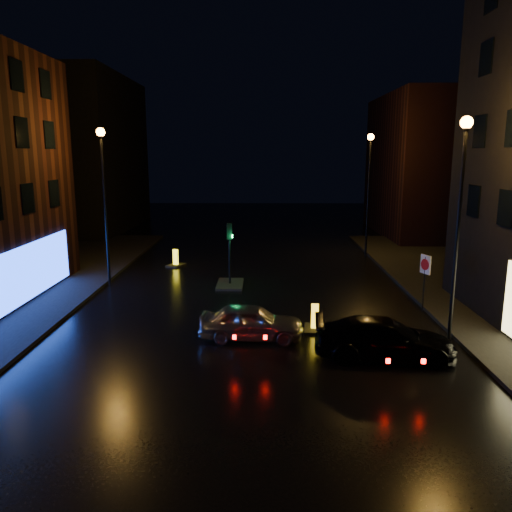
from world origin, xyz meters
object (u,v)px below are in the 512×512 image
at_px(traffic_signal, 230,276).
at_px(dark_sedan, 384,339).
at_px(bollard_far, 176,262).
at_px(road_sign_right, 425,269).
at_px(bollard_near, 315,324).
at_px(silver_hatchback, 251,322).

bearing_deg(traffic_signal, dark_sedan, -58.25).
bearing_deg(dark_sedan, traffic_signal, 37.23).
height_order(dark_sedan, bollard_far, dark_sedan).
height_order(bollard_far, road_sign_right, road_sign_right).
height_order(bollard_near, road_sign_right, road_sign_right).
bearing_deg(dark_sedan, silver_hatchback, 74.61).
bearing_deg(bollard_near, bollard_far, 130.39).
xyz_separation_m(dark_sedan, road_sign_right, (3.04, 5.37, 1.25)).
bearing_deg(bollard_near, road_sign_right, 33.66).
xyz_separation_m(bollard_far, road_sign_right, (12.87, -9.12, 1.72)).
relative_size(dark_sedan, road_sign_right, 1.86).
relative_size(dark_sedan, bollard_near, 3.61).
xyz_separation_m(traffic_signal, dark_sedan, (6.05, -9.78, 0.20)).
distance_m(bollard_far, road_sign_right, 15.87).
bearing_deg(traffic_signal, bollard_near, -60.86).
bearing_deg(bollard_far, traffic_signal, -29.31).
bearing_deg(road_sign_right, silver_hatchback, 1.47).
xyz_separation_m(bollard_near, bollard_far, (-7.68, 11.71, -0.00)).
height_order(dark_sedan, road_sign_right, road_sign_right).
bearing_deg(silver_hatchback, road_sign_right, -62.56).
relative_size(silver_hatchback, road_sign_right, 1.53).
xyz_separation_m(traffic_signal, road_sign_right, (9.10, -4.41, 1.46)).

